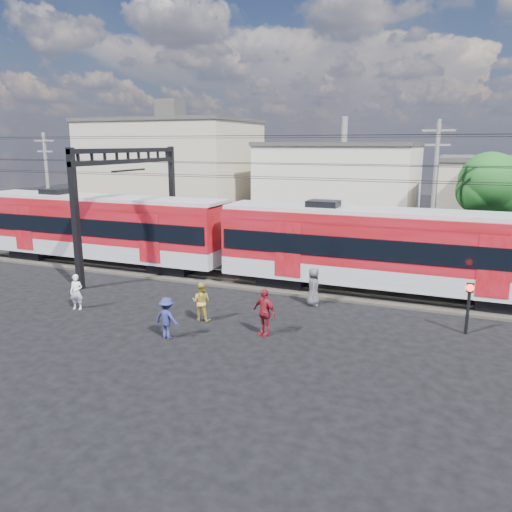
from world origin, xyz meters
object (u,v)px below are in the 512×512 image
(commuter_train, at_px, (393,248))
(pedestrian_c, at_px, (167,318))
(pedestrian_a, at_px, (76,292))
(crossing_signal, at_px, (469,299))

(commuter_train, height_order, pedestrian_c, commuter_train)
(pedestrian_c, bearing_deg, pedestrian_a, -6.74)
(pedestrian_c, bearing_deg, crossing_signal, -148.04)
(commuter_train, relative_size, pedestrian_c, 31.63)
(commuter_train, distance_m, pedestrian_a, 14.56)
(pedestrian_a, height_order, pedestrian_c, pedestrian_c)
(pedestrian_c, distance_m, crossing_signal, 11.46)
(crossing_signal, bearing_deg, commuter_train, 131.48)
(commuter_train, distance_m, crossing_signal, 5.16)
(pedestrian_a, relative_size, pedestrian_c, 0.99)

